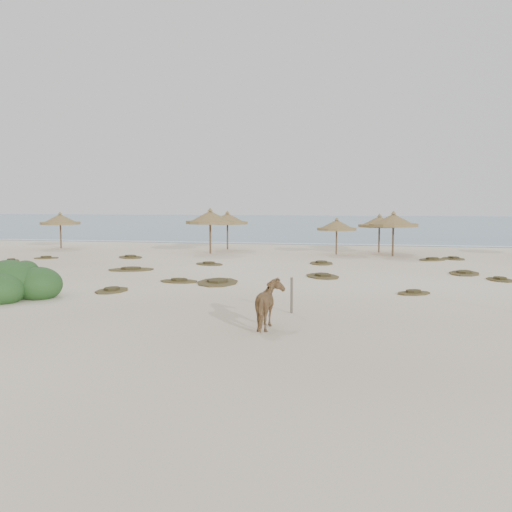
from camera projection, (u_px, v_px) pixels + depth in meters
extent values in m
plane|color=white|center=(245.00, 290.00, 23.60)|extent=(160.00, 160.00, 0.00)
cube|color=#2B5B82|center=(340.00, 223.00, 96.80)|extent=(200.00, 100.00, 0.01)
cube|color=white|center=(310.00, 244.00, 48.97)|extent=(70.00, 0.60, 0.01)
cylinder|color=brown|center=(61.00, 235.00, 44.44)|extent=(0.12, 0.12, 2.14)
cylinder|color=olive|center=(60.00, 223.00, 44.35)|extent=(4.05, 4.05, 0.18)
cone|color=olive|center=(60.00, 219.00, 44.32)|extent=(3.91, 3.91, 0.76)
cone|color=olive|center=(60.00, 213.00, 44.28)|extent=(0.37, 0.37, 0.22)
cylinder|color=brown|center=(227.00, 235.00, 43.40)|extent=(0.13, 0.13, 2.21)
cylinder|color=olive|center=(227.00, 223.00, 43.31)|extent=(3.70, 3.70, 0.19)
cone|color=olive|center=(227.00, 218.00, 43.28)|extent=(3.57, 3.57, 0.79)
cone|color=olive|center=(227.00, 212.00, 43.23)|extent=(0.38, 0.38, 0.23)
cylinder|color=brown|center=(210.00, 237.00, 39.89)|extent=(0.14, 0.14, 2.40)
cylinder|color=olive|center=(210.00, 222.00, 39.80)|extent=(4.20, 4.20, 0.21)
cone|color=olive|center=(210.00, 217.00, 39.76)|extent=(4.06, 4.06, 0.86)
cone|color=olive|center=(210.00, 210.00, 39.71)|extent=(0.41, 0.41, 0.25)
cylinder|color=brown|center=(336.00, 241.00, 39.23)|extent=(0.11, 0.11, 1.92)
cylinder|color=olive|center=(337.00, 229.00, 39.16)|extent=(3.56, 3.56, 0.16)
cone|color=olive|center=(337.00, 225.00, 39.13)|extent=(3.44, 3.44, 0.68)
cone|color=olive|center=(337.00, 219.00, 39.09)|extent=(0.33, 0.33, 0.20)
cylinder|color=brown|center=(379.00, 238.00, 40.78)|extent=(0.12, 0.12, 2.09)
cylinder|color=olive|center=(379.00, 226.00, 40.70)|extent=(3.60, 3.60, 0.18)
cone|color=olive|center=(379.00, 221.00, 40.67)|extent=(3.48, 3.48, 0.75)
cone|color=olive|center=(380.00, 215.00, 40.62)|extent=(0.36, 0.36, 0.22)
cylinder|color=brown|center=(393.00, 239.00, 37.91)|extent=(0.13, 0.13, 2.27)
cylinder|color=olive|center=(393.00, 225.00, 37.82)|extent=(3.25, 3.25, 0.19)
cone|color=olive|center=(393.00, 220.00, 37.79)|extent=(3.14, 3.14, 0.81)
cone|color=olive|center=(394.00, 212.00, 37.74)|extent=(0.39, 0.39, 0.24)
imported|color=#9A6E46|center=(270.00, 305.00, 16.33)|extent=(0.85, 1.71, 1.41)
cylinder|color=brown|center=(292.00, 295.00, 18.63)|extent=(0.12, 0.12, 1.18)
ellipsoid|color=#2D5122|center=(9.00, 282.00, 21.47)|extent=(2.24, 2.24, 1.68)
ellipsoid|color=#2D5122|center=(38.00, 285.00, 21.61)|extent=(1.80, 1.80, 1.35)
ellipsoid|color=#2D5122|center=(1.00, 290.00, 20.67)|extent=(1.68, 1.68, 1.26)
ellipsoid|color=#2D5122|center=(40.00, 285.00, 22.34)|extent=(1.35, 1.35, 1.01)
ellipsoid|color=#2D5122|center=(25.00, 270.00, 21.91)|extent=(1.01, 1.01, 0.76)
ellipsoid|color=#2D5122|center=(2.00, 270.00, 21.60)|extent=(0.90, 0.90, 0.67)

